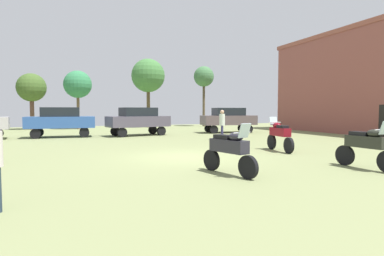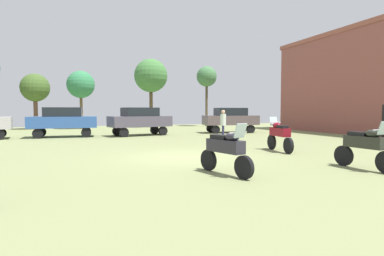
{
  "view_description": "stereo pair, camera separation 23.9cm",
  "coord_description": "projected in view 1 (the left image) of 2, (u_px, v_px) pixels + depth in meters",
  "views": [
    {
      "loc": [
        -3.99,
        -11.38,
        1.83
      ],
      "look_at": [
        1.45,
        2.82,
        0.96
      ],
      "focal_mm": 29.21,
      "sensor_mm": 36.0,
      "label": 1
    },
    {
      "loc": [
        -3.77,
        -11.46,
        1.83
      ],
      "look_at": [
        1.45,
        2.82,
        0.96
      ],
      "focal_mm": 29.21,
      "sensor_mm": 36.0,
      "label": 2
    }
  ],
  "objects": [
    {
      "name": "tree_1",
      "position": [
        78.0,
        85.0,
        29.68
      ],
      "size": [
        2.6,
        2.6,
        5.57
      ],
      "color": "brown",
      "rests_on": "ground"
    },
    {
      "name": "tree_4",
      "position": [
        204.0,
        77.0,
        35.13
      ],
      "size": [
        2.28,
        2.28,
        6.75
      ],
      "color": "#4D412F",
      "rests_on": "ground"
    },
    {
      "name": "tree_2",
      "position": [
        148.0,
        76.0,
        32.6
      ],
      "size": [
        3.48,
        3.48,
        7.17
      ],
      "color": "#4F3F27",
      "rests_on": "ground"
    },
    {
      "name": "car_2",
      "position": [
        61.0,
        120.0,
        20.83
      ],
      "size": [
        4.36,
        1.94,
        2.0
      ],
      "rotation": [
        0.0,
        0.0,
        1.54
      ],
      "color": "black",
      "rests_on": "ground"
    },
    {
      "name": "motorcycle_7",
      "position": [
        280.0,
        134.0,
        13.78
      ],
      "size": [
        0.64,
        2.18,
        1.51
      ],
      "rotation": [
        0.0,
        0.0,
        -0.14
      ],
      "color": "black",
      "rests_on": "ground"
    },
    {
      "name": "motorcycle_1",
      "position": [
        229.0,
        149.0,
        8.74
      ],
      "size": [
        0.78,
        2.07,
        1.46
      ],
      "rotation": [
        0.0,
        0.0,
        3.42
      ],
      "color": "black",
      "rests_on": "ground"
    },
    {
      "name": "car_4",
      "position": [
        228.0,
        118.0,
        25.16
      ],
      "size": [
        4.48,
        2.29,
        2.0
      ],
      "rotation": [
        0.0,
        0.0,
        1.45
      ],
      "color": "black",
      "rests_on": "ground"
    },
    {
      "name": "car_1",
      "position": [
        138.0,
        119.0,
        22.22
      ],
      "size": [
        4.57,
        2.63,
        2.0
      ],
      "rotation": [
        0.0,
        0.0,
        1.77
      ],
      "color": "black",
      "rests_on": "ground"
    },
    {
      "name": "person_2",
      "position": [
        222.0,
        122.0,
        18.91
      ],
      "size": [
        0.45,
        0.45,
        1.83
      ],
      "rotation": [
        0.0,
        0.0,
        1.16
      ],
      "color": "#2C2A51",
      "rests_on": "ground"
    },
    {
      "name": "tree_7",
      "position": [
        31.0,
        88.0,
        29.01
      ],
      "size": [
        2.62,
        2.62,
        5.24
      ],
      "color": "brown",
      "rests_on": "ground"
    },
    {
      "name": "ground_plane",
      "position": [
        183.0,
        157.0,
        12.14
      ],
      "size": [
        44.0,
        52.0,
        0.02
      ],
      "color": "#7A8353"
    },
    {
      "name": "motorcycle_5",
      "position": [
        366.0,
        145.0,
        9.55
      ],
      "size": [
        0.62,
        2.11,
        1.5
      ],
      "rotation": [
        0.0,
        0.0,
        3.21
      ],
      "color": "black",
      "rests_on": "ground"
    }
  ]
}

